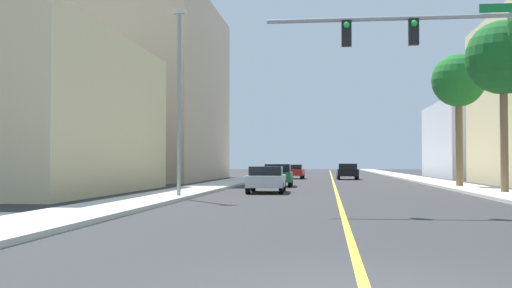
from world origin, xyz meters
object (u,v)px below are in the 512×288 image
(car_red, at_px, (294,171))
(car_green, at_px, (278,175))
(car_black, at_px, (347,171))
(car_silver, at_px, (266,179))
(palm_mid, at_px, (503,59))
(traffic_signal_mast, at_px, (467,58))
(street_lamp, at_px, (179,92))
(palm_far, at_px, (459,82))

(car_red, xyz_separation_m, car_green, (0.04, -19.29, 0.03))
(car_black, height_order, car_silver, car_black)
(palm_mid, bearing_deg, car_black, 104.19)
(traffic_signal_mast, distance_m, street_lamp, 12.36)
(street_lamp, distance_m, car_black, 32.74)
(street_lamp, bearing_deg, car_red, 84.63)
(palm_far, relative_size, car_green, 1.98)
(car_black, bearing_deg, street_lamp, -105.31)
(palm_far, bearing_deg, street_lamp, -138.51)
(street_lamp, bearing_deg, car_silver, 60.42)
(street_lamp, height_order, car_green, street_lamp)
(traffic_signal_mast, bearing_deg, car_red, 101.03)
(car_green, bearing_deg, palm_far, -8.60)
(car_green, bearing_deg, car_black, 72.32)
(traffic_signal_mast, xyz_separation_m, street_lamp, (-10.81, 5.99, -0.26))
(car_green, bearing_deg, palm_mid, -39.37)
(traffic_signal_mast, xyz_separation_m, car_green, (-7.63, 20.07, -4.14))
(car_silver, bearing_deg, traffic_signal_mast, -58.99)
(palm_mid, relative_size, palm_far, 1.03)
(traffic_signal_mast, bearing_deg, street_lamp, 150.99)
(street_lamp, height_order, car_black, street_lamp)
(street_lamp, bearing_deg, traffic_signal_mast, -29.01)
(palm_far, bearing_deg, car_green, 172.95)
(traffic_signal_mast, xyz_separation_m, car_black, (-2.61, 37.45, -4.12))
(car_silver, bearing_deg, street_lamp, -121.46)
(street_lamp, height_order, car_red, street_lamp)
(car_black, relative_size, car_green, 0.97)
(street_lamp, distance_m, car_red, 33.74)
(traffic_signal_mast, bearing_deg, palm_far, 79.25)
(palm_mid, distance_m, car_red, 31.28)
(palm_mid, height_order, car_silver, palm_mid)
(car_black, distance_m, car_green, 18.09)
(palm_mid, xyz_separation_m, palm_far, (-0.54, 7.71, -0.13))
(traffic_signal_mast, relative_size, palm_mid, 1.11)
(traffic_signal_mast, distance_m, palm_far, 19.09)
(traffic_signal_mast, distance_m, palm_mid, 11.84)
(car_black, bearing_deg, car_silver, -101.60)
(car_red, xyz_separation_m, car_black, (5.07, -1.91, 0.05))
(car_red, bearing_deg, palm_mid, -66.03)
(traffic_signal_mast, distance_m, car_red, 40.31)
(palm_far, xyz_separation_m, car_green, (-11.18, 1.38, -5.74))
(palm_far, height_order, car_red, palm_far)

